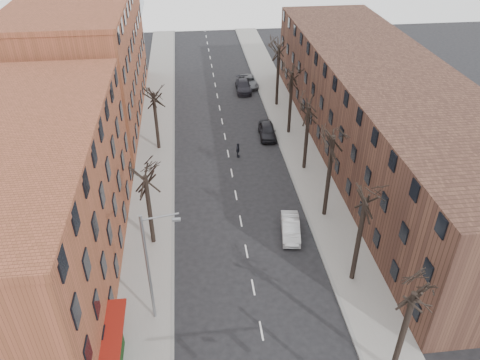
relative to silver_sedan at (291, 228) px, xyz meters
name	(u,v)px	position (x,y,z in m)	size (l,w,h in m)	color
sidewalk_left	(156,144)	(-12.00, 17.28, -0.63)	(4.00, 90.00, 0.15)	gray
sidewalk_right	(294,136)	(4.00, 17.28, -0.63)	(4.00, 90.00, 0.15)	gray
building_left_near	(22,215)	(-20.00, -2.72, 5.30)	(12.00, 26.00, 12.00)	brown
building_left_far	(85,61)	(-20.00, 26.28, 6.30)	(12.00, 28.00, 14.00)	brown
building_right	(382,113)	(12.00, 12.28, 4.30)	(12.00, 50.00, 10.00)	#4F3125
tree_right_b	(351,279)	(3.60, -5.72, -0.70)	(5.20, 5.20, 10.80)	black
tree_right_c	(324,215)	(3.60, 2.28, -0.70)	(5.20, 5.20, 11.60)	black
tree_right_d	(304,168)	(3.60, 10.28, -0.70)	(5.20, 5.20, 10.00)	black
tree_right_e	(288,133)	(3.60, 18.28, -0.70)	(5.20, 5.20, 10.80)	black
tree_right_f	(276,105)	(3.60, 26.28, -0.70)	(5.20, 5.20, 11.60)	black
tree_left_a	(154,242)	(-11.60, 0.28, -0.70)	(5.20, 5.20, 9.50)	black
tree_left_b	(159,149)	(-11.60, 16.28, -0.70)	(5.20, 5.20, 9.50)	black
streetlight	(150,265)	(-11.03, -7.72, 4.31)	(2.45, 0.22, 9.03)	slate
silver_sedan	(291,228)	(0.00, 0.00, 0.00)	(1.49, 4.26, 1.41)	silver
parked_car_near	(267,131)	(0.91, 17.72, 0.08)	(1.85, 4.60, 1.57)	black
parked_car_mid	(243,86)	(-0.20, 31.58, 0.02)	(2.04, 5.01, 1.45)	black
parked_car_far	(249,81)	(0.81, 33.34, -0.03)	(2.24, 4.86, 1.35)	#595B61
pedestrian_crossing	(238,150)	(-3.00, 13.44, 0.13)	(0.98, 0.41, 1.67)	black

